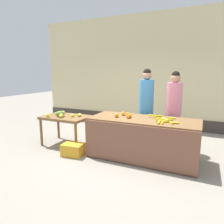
{
  "coord_description": "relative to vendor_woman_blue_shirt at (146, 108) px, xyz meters",
  "views": [
    {
      "loc": [
        1.59,
        -3.94,
        1.76
      ],
      "look_at": [
        -0.27,
        0.15,
        0.89
      ],
      "focal_mm": 32.59,
      "sensor_mm": 36.0,
      "label": 1
    }
  ],
  "objects": [
    {
      "name": "side_table_wooden",
      "position": [
        -1.81,
        -0.7,
        -0.31
      ],
      "size": [
        1.11,
        0.74,
        0.72
      ],
      "color": "brown",
      "rests_on": "ground"
    },
    {
      "name": "produce_crate",
      "position": [
        -1.26,
        -1.21,
        -0.81
      ],
      "size": [
        0.47,
        0.37,
        0.26
      ],
      "primitive_type": "cube",
      "rotation": [
        0.0,
        0.0,
        0.11
      ],
      "color": "gold",
      "rests_on": "ground"
    },
    {
      "name": "produce_sack",
      "position": [
        -1.01,
        0.07,
        -0.71
      ],
      "size": [
        0.46,
        0.44,
        0.45
      ],
      "primitive_type": "ellipsoid",
      "rotation": [
        0.0,
        0.0,
        2.62
      ],
      "color": "tan",
      "rests_on": "ground"
    },
    {
      "name": "orange_pile",
      "position": [
        -0.27,
        -0.69,
        -0.05
      ],
      "size": [
        0.34,
        0.33,
        0.09
      ],
      "color": "orange",
      "rests_on": "fruit_stall_counter"
    },
    {
      "name": "ground_plane",
      "position": [
        -0.36,
        -0.7,
        -0.94
      ],
      "size": [
        24.0,
        24.0,
        0.0
      ],
      "primitive_type": "plane",
      "color": "gray"
    },
    {
      "name": "mango_papaya_pile",
      "position": [
        -1.88,
        -0.76,
        -0.16
      ],
      "size": [
        0.78,
        0.57,
        0.14
      ],
      "color": "#DFCA4A",
      "rests_on": "side_table_wooden"
    },
    {
      "name": "vendor_woman_blue_shirt",
      "position": [
        0.0,
        0.0,
        0.0
      ],
      "size": [
        0.34,
        0.34,
        1.85
      ],
      "color": "#33333D",
      "rests_on": "ground"
    },
    {
      "name": "banana_bunch_pile",
      "position": [
        0.56,
        -0.76,
        -0.07
      ],
      "size": [
        0.66,
        0.61,
        0.07
      ],
      "color": "gold",
      "rests_on": "fruit_stall_counter"
    },
    {
      "name": "market_wall_back",
      "position": [
        -0.36,
        1.99,
        0.83
      ],
      "size": [
        8.14,
        0.23,
        3.6
      ],
      "color": "beige",
      "rests_on": "ground"
    },
    {
      "name": "vendor_woman_pink_shirt",
      "position": [
        0.63,
        0.05,
        -0.03
      ],
      "size": [
        0.34,
        0.34,
        1.8
      ],
      "color": "#33333D",
      "rests_on": "ground"
    },
    {
      "name": "fruit_stall_counter",
      "position": [
        0.14,
        -0.71,
        -0.52
      ],
      "size": [
        2.2,
        0.92,
        0.84
      ],
      "color": "brown",
      "rests_on": "ground"
    }
  ]
}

